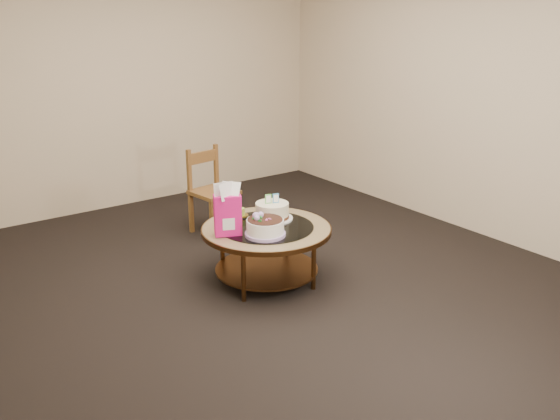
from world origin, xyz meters
TOP-DOWN VIEW (x-y plane):
  - ground at (0.00, 0.00)m, footprint 5.00×5.00m
  - room_walls at (0.00, 0.00)m, footprint 4.52×5.02m
  - coffee_table at (0.00, -0.00)m, footprint 1.02×1.02m
  - decorated_cake at (-0.12, -0.15)m, footprint 0.31×0.31m
  - cream_cake at (0.14, 0.11)m, footprint 0.33×0.33m
  - gift_bag at (-0.33, 0.03)m, footprint 0.23×0.20m
  - pillar_candle at (-0.04, 0.30)m, footprint 0.11×0.11m
  - dining_chair at (0.21, 1.21)m, footprint 0.43×0.43m

SIDE VIEW (x-z plane):
  - ground at x=0.00m, z-range 0.00..0.00m
  - coffee_table at x=0.00m, z-range 0.15..0.61m
  - dining_chair at x=0.21m, z-range 0.01..0.82m
  - pillar_candle at x=-0.04m, z-range 0.44..0.53m
  - decorated_cake at x=-0.12m, z-range 0.43..0.61m
  - cream_cake at x=0.14m, z-range 0.42..0.63m
  - gift_bag at x=-0.33m, z-range 0.46..0.86m
  - room_walls at x=0.00m, z-range 0.24..2.85m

